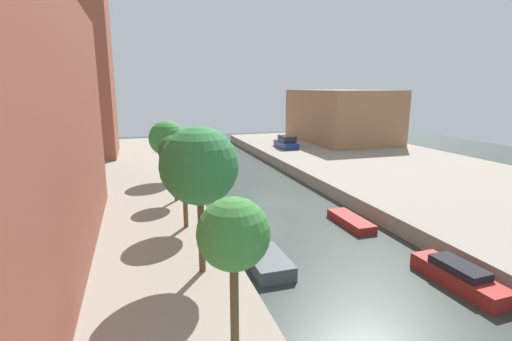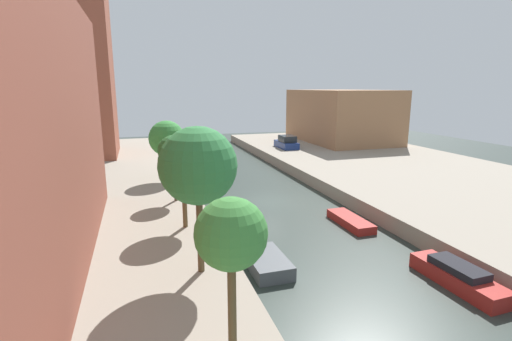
{
  "view_description": "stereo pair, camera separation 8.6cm",
  "coord_description": "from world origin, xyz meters",
  "px_view_note": "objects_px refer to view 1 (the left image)",
  "views": [
    {
      "loc": [
        -8.8,
        -25.54,
        8.3
      ],
      "look_at": [
        1.32,
        6.85,
        0.84
      ],
      "focal_mm": 26.72,
      "sensor_mm": 36.0,
      "label": 1
    },
    {
      "loc": [
        -8.71,
        -25.57,
        8.3
      ],
      "look_at": [
        1.32,
        6.85,
        0.84
      ],
      "focal_mm": 26.72,
      "sensor_mm": 36.0,
      "label": 2
    }
  ],
  "objects_px": {
    "apartment_tower_far": "(56,28)",
    "street_tree_2": "(184,163)",
    "street_tree_4": "(167,138)",
    "moored_boat_left_2": "(231,214)",
    "street_tree_3": "(174,151)",
    "parked_car": "(286,143)",
    "moored_boat_left_5": "(184,156)",
    "moored_boat_right_2": "(351,221)",
    "low_block_right": "(341,116)",
    "moored_boat_left_1": "(268,263)",
    "street_tree_0": "(234,236)",
    "moored_boat_left_4": "(197,168)",
    "moored_boat_right_1": "(459,276)",
    "moored_boat_left_3": "(202,185)",
    "street_tree_1": "(199,166)"
  },
  "relations": [
    {
      "from": "moored_boat_left_2",
      "to": "low_block_right",
      "type": "bearing_deg",
      "value": 48.28
    },
    {
      "from": "low_block_right",
      "to": "street_tree_2",
      "type": "xyz_separation_m",
      "value": [
        -24.63,
        -27.29,
        0.04
      ]
    },
    {
      "from": "apartment_tower_far",
      "to": "moored_boat_left_2",
      "type": "relative_size",
      "value": 8.37
    },
    {
      "from": "moored_boat_left_4",
      "to": "street_tree_3",
      "type": "bearing_deg",
      "value": -104.2
    },
    {
      "from": "street_tree_2",
      "to": "moored_boat_left_1",
      "type": "distance_m",
      "value": 6.62
    },
    {
      "from": "street_tree_4",
      "to": "moored_boat_left_2",
      "type": "relative_size",
      "value": 1.52
    },
    {
      "from": "parked_car",
      "to": "moored_boat_left_5",
      "type": "bearing_deg",
      "value": 171.76
    },
    {
      "from": "moored_boat_left_2",
      "to": "moored_boat_left_4",
      "type": "height_order",
      "value": "moored_boat_left_4"
    },
    {
      "from": "street_tree_3",
      "to": "moored_boat_left_2",
      "type": "xyz_separation_m",
      "value": [
        3.25,
        -1.72,
        -3.97
      ]
    },
    {
      "from": "apartment_tower_far",
      "to": "street_tree_2",
      "type": "xyz_separation_m",
      "value": [
        9.37,
        -25.19,
        -9.56
      ]
    },
    {
      "from": "parked_car",
      "to": "moored_boat_left_5",
      "type": "height_order",
      "value": "parked_car"
    },
    {
      "from": "apartment_tower_far",
      "to": "street_tree_2",
      "type": "distance_m",
      "value": 28.53
    },
    {
      "from": "street_tree_2",
      "to": "moored_boat_left_1",
      "type": "height_order",
      "value": "street_tree_2"
    },
    {
      "from": "moored_boat_left_5",
      "to": "street_tree_2",
      "type": "bearing_deg",
      "value": -96.62
    },
    {
      "from": "moored_boat_left_3",
      "to": "moored_boat_left_4",
      "type": "bearing_deg",
      "value": 84.87
    },
    {
      "from": "apartment_tower_far",
      "to": "parked_car",
      "type": "distance_m",
      "value": 27.52
    },
    {
      "from": "parked_car",
      "to": "moored_boat_left_3",
      "type": "relative_size",
      "value": 1.13
    },
    {
      "from": "low_block_right",
      "to": "street_tree_4",
      "type": "height_order",
      "value": "low_block_right"
    },
    {
      "from": "moored_boat_left_1",
      "to": "apartment_tower_far",
      "type": "bearing_deg",
      "value": 113.33
    },
    {
      "from": "street_tree_3",
      "to": "parked_car",
      "type": "distance_m",
      "value": 23.97
    },
    {
      "from": "street_tree_2",
      "to": "street_tree_3",
      "type": "xyz_separation_m",
      "value": [
        0.0,
        5.03,
        -0.22
      ]
    },
    {
      "from": "moored_boat_left_5",
      "to": "moored_boat_right_2",
      "type": "height_order",
      "value": "moored_boat_left_5"
    },
    {
      "from": "moored_boat_left_3",
      "to": "street_tree_4",
      "type": "bearing_deg",
      "value": -177.95
    },
    {
      "from": "moored_boat_left_2",
      "to": "moored_boat_left_3",
      "type": "bearing_deg",
      "value": 94.34
    },
    {
      "from": "street_tree_2",
      "to": "moored_boat_right_2",
      "type": "xyz_separation_m",
      "value": [
        10.01,
        -0.03,
        -4.24
      ]
    },
    {
      "from": "low_block_right",
      "to": "street_tree_0",
      "type": "bearing_deg",
      "value": -123.03
    },
    {
      "from": "street_tree_0",
      "to": "street_tree_2",
      "type": "height_order",
      "value": "street_tree_2"
    },
    {
      "from": "moored_boat_left_1",
      "to": "moored_boat_left_5",
      "type": "height_order",
      "value": "moored_boat_left_1"
    },
    {
      "from": "apartment_tower_far",
      "to": "moored_boat_left_3",
      "type": "height_order",
      "value": "apartment_tower_far"
    },
    {
      "from": "low_block_right",
      "to": "moored_boat_right_1",
      "type": "xyz_separation_m",
      "value": [
        -14.13,
        -35.16,
        -4.02
      ]
    },
    {
      "from": "street_tree_3",
      "to": "moored_boat_left_3",
      "type": "bearing_deg",
      "value": 66.27
    },
    {
      "from": "moored_boat_left_5",
      "to": "moored_boat_right_1",
      "type": "distance_m",
      "value": 33.93
    },
    {
      "from": "street_tree_2",
      "to": "moored_boat_left_4",
      "type": "bearing_deg",
      "value": 79.67
    },
    {
      "from": "street_tree_3",
      "to": "moored_boat_left_2",
      "type": "relative_size",
      "value": 1.39
    },
    {
      "from": "moored_boat_right_1",
      "to": "low_block_right",
      "type": "bearing_deg",
      "value": 68.11
    },
    {
      "from": "apartment_tower_far",
      "to": "moored_boat_left_1",
      "type": "bearing_deg",
      "value": -66.67
    },
    {
      "from": "street_tree_1",
      "to": "moored_boat_left_3",
      "type": "distance_m",
      "value": 17.28
    },
    {
      "from": "moored_boat_left_2",
      "to": "moored_boat_left_5",
      "type": "distance_m",
      "value": 21.89
    },
    {
      "from": "moored_boat_left_3",
      "to": "moored_boat_left_4",
      "type": "height_order",
      "value": "moored_boat_left_4"
    },
    {
      "from": "low_block_right",
      "to": "parked_car",
      "type": "bearing_deg",
      "value": -157.93
    },
    {
      "from": "moored_boat_right_1",
      "to": "moored_boat_left_5",
      "type": "bearing_deg",
      "value": 102.9
    },
    {
      "from": "low_block_right",
      "to": "moored_boat_right_2",
      "type": "xyz_separation_m",
      "value": [
        -14.62,
        -27.32,
        -4.2
      ]
    },
    {
      "from": "parked_car",
      "to": "moored_boat_left_4",
      "type": "height_order",
      "value": "parked_car"
    },
    {
      "from": "street_tree_0",
      "to": "street_tree_4",
      "type": "bearing_deg",
      "value": 90.0
    },
    {
      "from": "street_tree_3",
      "to": "moored_boat_left_1",
      "type": "xyz_separation_m",
      "value": [
        3.22,
        -9.04,
        -3.95
      ]
    },
    {
      "from": "street_tree_0",
      "to": "parked_car",
      "type": "xyz_separation_m",
      "value": [
        15.12,
        34.03,
        -2.96
      ]
    },
    {
      "from": "low_block_right",
      "to": "moored_boat_left_3",
      "type": "distance_m",
      "value": 27.61
    },
    {
      "from": "low_block_right",
      "to": "moored_boat_left_1",
      "type": "relative_size",
      "value": 5.05
    },
    {
      "from": "street_tree_1",
      "to": "moored_boat_left_2",
      "type": "xyz_separation_m",
      "value": [
        3.25,
        8.56,
        -5.04
      ]
    },
    {
      "from": "apartment_tower_far",
      "to": "street_tree_3",
      "type": "relative_size",
      "value": 6.04
    }
  ]
}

